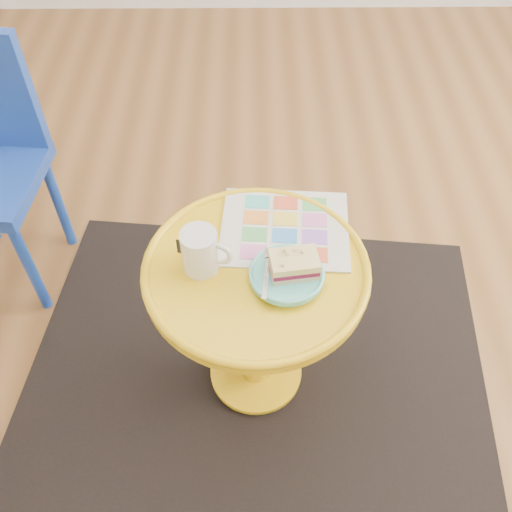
{
  "coord_description": "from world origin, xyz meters",
  "views": [
    {
      "loc": [
        -0.18,
        -1.04,
        1.47
      ],
      "look_at": [
        -0.18,
        -0.23,
        0.52
      ],
      "focal_mm": 40.0,
      "sensor_mm": 36.0,
      "label": 1
    }
  ],
  "objects_px": {
    "mug": "(201,250)",
    "plate": "(287,275)",
    "newspaper": "(285,228)",
    "side_table": "(256,303)"
  },
  "relations": [
    {
      "from": "side_table",
      "to": "newspaper",
      "type": "relative_size",
      "value": 1.7
    },
    {
      "from": "newspaper",
      "to": "plate",
      "type": "bearing_deg",
      "value": -87.11
    },
    {
      "from": "mug",
      "to": "plate",
      "type": "height_order",
      "value": "mug"
    },
    {
      "from": "plate",
      "to": "side_table",
      "type": "bearing_deg",
      "value": 152.43
    },
    {
      "from": "mug",
      "to": "plate",
      "type": "relative_size",
      "value": 0.7
    },
    {
      "from": "side_table",
      "to": "newspaper",
      "type": "height_order",
      "value": "newspaper"
    },
    {
      "from": "newspaper",
      "to": "plate",
      "type": "distance_m",
      "value": 0.15
    },
    {
      "from": "plate",
      "to": "newspaper",
      "type": "bearing_deg",
      "value": 88.85
    },
    {
      "from": "mug",
      "to": "newspaper",
      "type": "bearing_deg",
      "value": 47.78
    },
    {
      "from": "newspaper",
      "to": "mug",
      "type": "xyz_separation_m",
      "value": [
        -0.19,
        -0.11,
        0.05
      ]
    }
  ]
}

